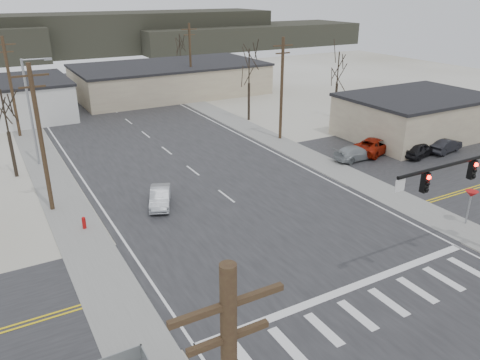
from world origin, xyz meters
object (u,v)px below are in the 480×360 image
object	(u,v)px
fire_hydrant	(84,223)
sedan_crossing	(160,197)
car_parked_silver	(356,153)
car_far_a	(121,95)
car_far_b	(89,94)
car_parked_dark_a	(419,149)
car_parked_dark_b	(445,145)
car_parked_red	(375,145)

from	to	relation	value
fire_hydrant	sedan_crossing	bearing A→B (deg)	9.51
fire_hydrant	car_parked_silver	bearing A→B (deg)	3.28
car_far_a	car_far_b	bearing A→B (deg)	-47.28
sedan_crossing	car_far_a	distance (m)	35.29
fire_hydrant	car_parked_dark_a	xyz separation A→B (m)	(29.57, -0.82, 0.27)
car_parked_dark_b	car_parked_red	bearing A→B (deg)	52.27
fire_hydrant	car_parked_dark_a	world-z (taller)	car_parked_dark_a
car_far_a	car_parked_dark_a	distance (m)	40.01
car_far_a	car_far_b	xyz separation A→B (m)	(-3.60, 3.21, -0.04)
sedan_crossing	car_far_a	world-z (taller)	car_far_a
sedan_crossing	car_parked_dark_a	distance (m)	24.18
fire_hydrant	car_parked_silver	xyz separation A→B (m)	(23.97, 1.38, 0.21)
sedan_crossing	car_parked_silver	size ratio (longest dim) A/B	0.89
car_parked_dark_a	car_parked_dark_b	xyz separation A→B (m)	(3.09, -0.32, -0.02)
car_parked_dark_a	car_parked_dark_b	world-z (taller)	car_parked_dark_a
car_parked_red	car_parked_silver	distance (m)	2.86
car_far_a	car_parked_dark_b	bearing A→B (deg)	113.11
car_parked_silver	car_parked_dark_b	bearing A→B (deg)	-106.71
car_far_b	car_parked_dark_a	size ratio (longest dim) A/B	0.91
car_far_a	car_parked_silver	world-z (taller)	car_far_a
car_parked_dark_a	car_parked_silver	world-z (taller)	car_parked_dark_a
sedan_crossing	car_parked_dark_a	world-z (taller)	car_parked_dark_a
car_parked_silver	car_far_b	bearing A→B (deg)	21.12
fire_hydrant	car_parked_dark_a	bearing A→B (deg)	-1.58
car_far_a	car_parked_dark_b	distance (m)	41.68
sedan_crossing	car_far_b	xyz separation A→B (m)	(3.64, 37.75, -0.01)
fire_hydrant	car_parked_dark_a	distance (m)	29.58
car_parked_red	car_parked_dark_b	bearing A→B (deg)	-135.18
sedan_crossing	car_far_a	xyz separation A→B (m)	(7.24, 34.54, 0.03)
sedan_crossing	car_parked_silver	xyz separation A→B (m)	(18.52, 0.46, -0.02)
car_parked_red	car_parked_dark_a	bearing A→B (deg)	-152.18
car_parked_dark_a	fire_hydrant	bearing A→B (deg)	76.77
car_parked_silver	car_far_a	bearing A→B (deg)	17.68
fire_hydrant	car_far_a	size ratio (longest dim) A/B	0.19
fire_hydrant	sedan_crossing	world-z (taller)	sedan_crossing
car_far_b	car_parked_red	world-z (taller)	car_parked_red
car_parked_silver	sedan_crossing	bearing A→B (deg)	90.80
fire_hydrant	car_far_b	world-z (taller)	car_far_b
car_parked_silver	car_parked_red	bearing A→B (deg)	-79.29
fire_hydrant	car_parked_dark_b	distance (m)	32.68
fire_hydrant	car_parked_dark_b	bearing A→B (deg)	-1.98
car_far_b	car_parked_silver	xyz separation A→B (m)	(14.87, -37.29, -0.01)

